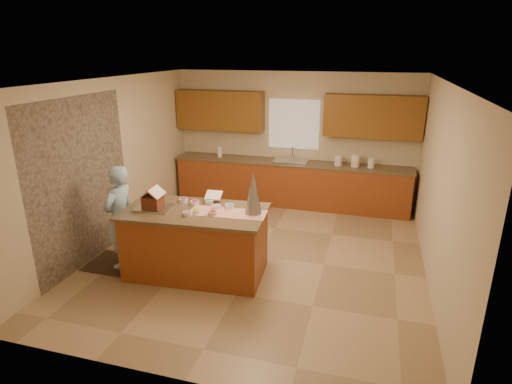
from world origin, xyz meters
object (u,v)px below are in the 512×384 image
Objects in this scene: island_base at (196,244)px; tinsel_tree at (253,193)px; gingerbread_house at (153,199)px; boy at (120,217)px.

tinsel_tree is (0.83, 0.11, 0.81)m from island_base.
tinsel_tree is 1.84× the size of gingerbread_house.
island_base is 3.27× the size of tinsel_tree.
tinsel_tree is at bearing 8.40° from gingerbread_house.
island_base is at bearing -172.23° from tinsel_tree.
island_base is at bearing 9.29° from gingerbread_house.
tinsel_tree is at bearing 3.67° from island_base.
boy is at bearing 179.81° from gingerbread_house.
tinsel_tree is 2.04m from boy.
tinsel_tree reaches higher than island_base.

